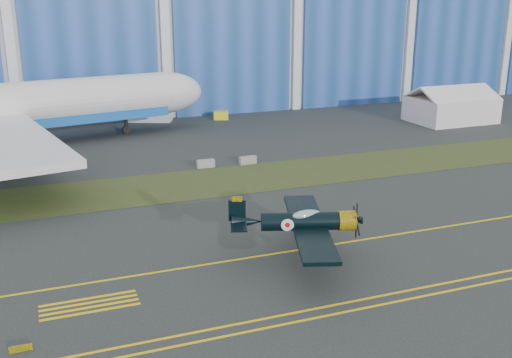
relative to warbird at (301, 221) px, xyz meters
name	(u,v)px	position (x,y,z in m)	size (l,w,h in m)	color
ground	(299,224)	(2.96, 6.66, -3.00)	(260.00, 260.00, 0.00)	#2E3332
grass_median	(243,178)	(2.96, 20.66, -2.98)	(260.00, 10.00, 0.02)	#475128
hangar	(138,16)	(2.96, 78.44, 11.96)	(220.00, 45.70, 30.00)	silver
taxiway_centreline	(326,246)	(2.96, 1.66, -2.99)	(200.00, 0.20, 0.02)	yellow
edge_line_near	(395,302)	(2.96, -7.84, -2.99)	(80.00, 0.20, 0.02)	yellow
edge_line_far	(386,295)	(2.96, -6.84, -2.99)	(80.00, 0.20, 0.02)	yellow
hold_short_ladder	(90,305)	(-15.04, -1.44, -2.99)	(6.00, 2.40, 0.02)	yellow
guard_board_left	(21,349)	(-19.04, -5.34, -2.83)	(1.20, 0.15, 0.35)	yellow
warbird	(301,221)	(0.00, 0.00, 0.00)	(14.16, 15.58, 3.83)	black
tent	(451,103)	(42.75, 37.77, -0.19)	(12.25, 9.07, 5.62)	white
shipping_container	(150,112)	(-0.21, 54.37, -1.60)	(6.47, 2.59, 2.80)	white
tug	(221,115)	(10.37, 51.83, -2.35)	(2.22, 1.39, 1.30)	yellow
gse_box	(472,97)	(58.23, 51.33, -2.13)	(2.90, 1.55, 1.74)	gray
barrier_a	(206,164)	(0.46, 26.17, -2.55)	(2.00, 0.60, 0.90)	gray
barrier_b	(248,160)	(5.39, 25.88, -2.55)	(2.00, 0.60, 0.90)	gray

